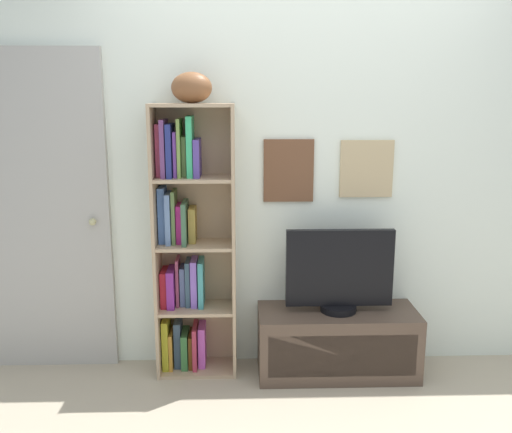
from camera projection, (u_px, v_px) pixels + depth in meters
name	position (u px, v px, depth m)	size (l,w,h in m)	color
back_wall	(301.00, 180.00, 3.46)	(4.80, 0.08, 2.38)	silver
bookshelf	(187.00, 247.00, 3.39)	(0.49, 0.27, 1.66)	tan
football	(191.00, 88.00, 3.16)	(0.25, 0.18, 0.18)	brown
tv_stand	(337.00, 342.00, 3.45)	(0.98, 0.39, 0.41)	#4E3D31
television	(339.00, 272.00, 3.35)	(0.65, 0.22, 0.51)	black
door	(43.00, 215.00, 3.40)	(0.82, 0.09, 1.98)	#A7A39E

